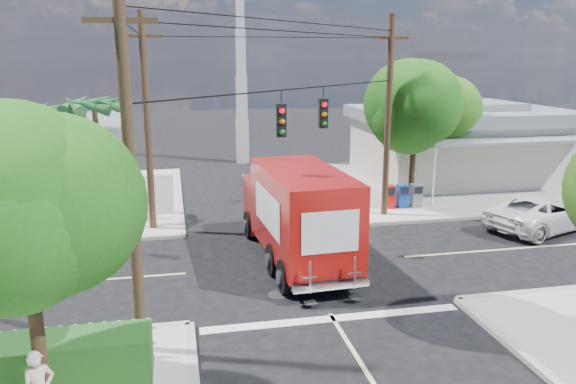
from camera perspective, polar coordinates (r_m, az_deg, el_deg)
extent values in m
plane|color=black|center=(20.16, 1.16, -7.41)|extent=(120.00, 120.00, 0.00)
cube|color=#ACA79C|center=(33.81, 15.35, 0.91)|extent=(14.00, 14.00, 0.14)
cube|color=#A29D8F|center=(31.30, 3.84, 0.37)|extent=(0.25, 14.00, 0.14)
cube|color=#A29D8F|center=(27.96, 21.78, -2.22)|extent=(14.00, 0.25, 0.14)
cube|color=#ACA79C|center=(30.96, -24.01, -0.95)|extent=(14.00, 14.00, 0.14)
cube|color=#A29D8F|center=(30.20, -10.95, -0.34)|extent=(0.25, 14.00, 0.14)
cube|color=beige|center=(29.55, -3.14, -0.55)|extent=(0.12, 12.00, 0.01)
cube|color=beige|center=(24.30, 24.91, -5.00)|extent=(12.00, 0.12, 0.01)
cube|color=silver|center=(16.35, 4.59, -12.69)|extent=(7.50, 0.40, 0.01)
cube|color=beige|center=(35.05, 16.99, 4.19)|extent=(11.00, 8.00, 3.40)
cube|color=gray|center=(34.80, 17.23, 7.52)|extent=(11.80, 8.80, 0.70)
cube|color=gray|center=(34.75, 17.28, 8.34)|extent=(6.05, 4.40, 0.50)
cube|color=gray|center=(30.72, 21.48, 4.84)|extent=(9.90, 1.80, 0.15)
cylinder|color=silver|center=(28.11, 14.55, 1.61)|extent=(0.12, 0.12, 2.90)
cube|color=beige|center=(32.28, -25.49, 2.50)|extent=(10.00, 8.00, 3.20)
cube|color=gray|center=(32.01, -25.84, 5.92)|extent=(10.80, 8.80, 0.70)
cube|color=gray|center=(31.95, -25.94, 6.81)|extent=(5.50, 4.40, 0.50)
cylinder|color=silver|center=(26.07, -19.75, 0.08)|extent=(0.12, 0.12, 2.70)
cube|color=silver|center=(39.05, -4.65, 5.15)|extent=(0.80, 0.80, 3.00)
cube|color=silver|center=(38.72, -4.74, 9.55)|extent=(0.70, 0.70, 3.00)
cube|color=silver|center=(38.63, -4.83, 13.99)|extent=(0.60, 0.60, 3.00)
cube|color=silver|center=(38.76, -4.92, 18.43)|extent=(0.50, 0.50, 3.00)
cylinder|color=#422D1C|center=(12.36, -24.14, -12.76)|extent=(0.28, 0.28, 3.71)
sphere|color=#1C5316|center=(11.57, -25.25, -2.36)|extent=(3.71, 3.71, 3.71)
sphere|color=#1C5316|center=(11.80, -27.03, -1.08)|extent=(3.02, 3.02, 3.02)
sphere|color=#1C5316|center=(11.24, -23.80, -3.27)|extent=(3.25, 3.25, 3.25)
cylinder|color=#422D1C|center=(28.06, 12.53, 2.95)|extent=(0.28, 0.28, 4.10)
sphere|color=#1C5316|center=(27.72, 12.80, 8.15)|extent=(4.10, 4.10, 4.10)
sphere|color=#1C5316|center=(27.72, 11.90, 8.73)|extent=(3.33, 3.33, 3.33)
sphere|color=#1C5316|center=(27.60, 13.71, 7.81)|extent=(3.58, 3.58, 3.58)
cylinder|color=#422D1C|center=(31.17, 15.24, 3.36)|extent=(0.28, 0.28, 3.58)
sphere|color=#225F14|center=(30.87, 15.50, 7.45)|extent=(3.58, 3.58, 3.58)
sphere|color=#225F14|center=(30.85, 14.69, 7.92)|extent=(2.91, 2.91, 2.91)
sphere|color=#225F14|center=(30.78, 16.32, 7.17)|extent=(3.14, 3.14, 3.14)
cylinder|color=#422D1C|center=(26.45, -18.67, 2.91)|extent=(0.24, 0.24, 5.00)
cone|color=#25622C|center=(26.03, -17.13, 8.64)|extent=(0.50, 2.06, 0.98)
cone|color=#25622C|center=(26.76, -17.72, 8.72)|extent=(1.92, 1.68, 0.98)
cone|color=#25622C|center=(27.02, -19.31, 8.64)|extent=(2.12, 0.95, 0.98)
cone|color=#25622C|center=(26.62, -20.75, 8.46)|extent=(1.34, 2.07, 0.98)
cone|color=#25622C|center=(25.85, -21.01, 8.31)|extent=(1.34, 2.07, 0.98)
cone|color=#25622C|center=(25.28, -19.81, 8.31)|extent=(2.12, 0.95, 0.98)
cone|color=#25622C|center=(25.36, -18.03, 8.46)|extent=(1.92, 1.68, 0.98)
cylinder|color=#422D1C|center=(28.26, -22.32, 2.84)|extent=(0.24, 0.24, 4.60)
cone|color=#25622C|center=(27.79, -20.94, 7.80)|extent=(0.50, 2.06, 0.98)
cone|color=#25622C|center=(28.54, -21.40, 7.89)|extent=(1.92, 1.68, 0.98)
cone|color=#25622C|center=(28.85, -22.84, 7.82)|extent=(2.12, 0.95, 0.98)
cone|color=#25622C|center=(28.49, -24.24, 7.63)|extent=(1.34, 2.07, 0.98)
cone|color=#25622C|center=(27.73, -24.57, 7.46)|extent=(1.34, 2.07, 0.98)
cone|color=#25622C|center=(27.13, -23.53, 7.45)|extent=(2.12, 0.95, 0.98)
cone|color=#25622C|center=(27.16, -21.87, 7.60)|extent=(1.92, 1.68, 0.98)
cylinder|color=#473321|center=(13.46, -15.67, 1.37)|extent=(0.28, 0.28, 9.00)
cube|color=#473321|center=(13.20, -16.68, 16.38)|extent=(1.60, 0.12, 0.12)
cylinder|color=#473321|center=(25.50, 10.12, 7.26)|extent=(0.28, 0.28, 9.00)
cube|color=#473321|center=(25.36, 10.46, 15.14)|extent=(1.60, 0.12, 0.12)
cylinder|color=#473321|center=(23.72, -14.10, 6.60)|extent=(0.28, 0.28, 9.00)
cube|color=#473321|center=(23.57, -14.61, 15.07)|extent=(1.60, 0.12, 0.12)
cylinder|color=black|center=(18.84, 1.25, 10.47)|extent=(10.43, 10.43, 0.04)
cube|color=black|center=(17.98, -0.70, 7.28)|extent=(0.30, 0.24, 1.05)
sphere|color=red|center=(17.81, -0.61, 8.29)|extent=(0.20, 0.20, 0.20)
cube|color=black|center=(20.25, 3.60, 7.97)|extent=(0.30, 0.24, 1.05)
sphere|color=red|center=(20.08, 3.72, 8.87)|extent=(0.20, 0.20, 0.20)
cube|color=silver|center=(14.86, -25.12, -14.78)|extent=(5.94, 0.05, 0.08)
cube|color=silver|center=(14.68, -25.28, -13.40)|extent=(5.94, 0.05, 0.08)
cube|color=silver|center=(14.37, -13.94, -14.15)|extent=(0.09, 0.06, 1.00)
cube|color=#184918|center=(14.14, -26.76, -15.56)|extent=(6.20, 1.20, 1.10)
cube|color=#BE0C09|center=(27.30, 10.19, -0.46)|extent=(0.50, 0.50, 1.10)
cube|color=navy|center=(27.56, 11.54, -0.39)|extent=(0.50, 0.50, 1.10)
cube|color=slate|center=(27.84, 12.87, -0.31)|extent=(0.50, 0.50, 1.10)
cube|color=black|center=(20.58, 0.77, -5.34)|extent=(2.72, 7.87, 0.25)
cube|color=#A5110E|center=(23.16, -1.24, -1.12)|extent=(2.48, 1.82, 2.19)
cube|color=black|center=(23.72, -1.65, 0.23)|extent=(2.10, 0.36, 0.94)
cube|color=silver|center=(24.18, -1.74, -2.19)|extent=(2.29, 0.25, 0.35)
cube|color=#A5110E|center=(19.31, 1.50, -1.99)|extent=(2.80, 5.90, 2.88)
cube|color=white|center=(19.65, 5.04, -1.31)|extent=(0.22, 3.58, 1.29)
cube|color=white|center=(18.97, -2.16, -1.82)|extent=(0.22, 3.58, 1.29)
cube|color=white|center=(16.62, 4.33, -4.10)|extent=(1.79, 0.12, 1.29)
cube|color=silver|center=(17.08, 4.38, -9.48)|extent=(2.40, 0.38, 0.18)
cube|color=silver|center=(16.61, 2.25, -8.65)|extent=(0.45, 0.08, 0.99)
cube|color=silver|center=(17.05, 6.78, -8.14)|extent=(0.45, 0.08, 0.99)
cylinder|color=black|center=(23.00, -3.92, -3.31)|extent=(0.38, 1.11, 1.09)
cylinder|color=black|center=(23.52, 1.56, -2.90)|extent=(0.38, 1.11, 1.09)
cylinder|color=black|center=(17.69, -0.29, -8.59)|extent=(0.38, 1.11, 1.09)
cylinder|color=black|center=(18.36, 6.70, -7.84)|extent=(0.38, 1.11, 1.09)
imported|color=silver|center=(26.29, 24.56, -1.89)|extent=(6.00, 4.22, 1.52)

